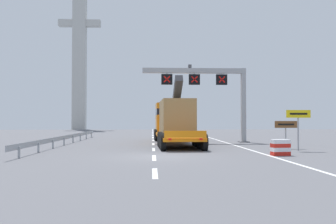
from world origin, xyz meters
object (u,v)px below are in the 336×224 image
heavy_haul_truck_orange (173,120)px  bridge_pylon_distant (80,42)px  overhead_lane_gantry (210,84)px  crash_barrier_striped (280,147)px  exit_sign_yellow (298,120)px  tourist_info_sign_brown (286,127)px

heavy_haul_truck_orange → bridge_pylon_distant: (-17.62, 45.77, 17.04)m
overhead_lane_gantry → bridge_pylon_distant: size_ratio=0.26×
overhead_lane_gantry → crash_barrier_striped: (2.01, -11.79, -4.83)m
crash_barrier_striped → bridge_pylon_distant: (-22.98, 56.39, 18.58)m
exit_sign_yellow → bridge_pylon_distant: (-25.23, 53.59, 17.02)m
heavy_haul_truck_orange → crash_barrier_striped: (5.36, -10.62, -1.54)m
overhead_lane_gantry → tourist_info_sign_brown: 9.08m
heavy_haul_truck_orange → exit_sign_yellow: (7.62, -7.81, 0.03)m
heavy_haul_truck_orange → tourist_info_sign_brown: bearing=-38.3°
crash_barrier_striped → tourist_info_sign_brown: bearing=65.1°
tourist_info_sign_brown → crash_barrier_striped: size_ratio=1.82×
tourist_info_sign_brown → heavy_haul_truck_orange: bearing=141.7°
crash_barrier_striped → bridge_pylon_distant: bridge_pylon_distant is taller
heavy_haul_truck_orange → tourist_info_sign_brown: heavy_haul_truck_orange is taller
crash_barrier_striped → bridge_pylon_distant: 63.67m
heavy_haul_truck_orange → tourist_info_sign_brown: size_ratio=7.33×
exit_sign_yellow → overhead_lane_gantry: bearing=115.4°
overhead_lane_gantry → crash_barrier_striped: overhead_lane_gantry is taller
crash_barrier_striped → overhead_lane_gantry: bearing=99.7°
exit_sign_yellow → crash_barrier_striped: (-2.25, -2.81, -1.57)m
tourist_info_sign_brown → bridge_pylon_distant: bearing=115.9°
overhead_lane_gantry → crash_barrier_striped: bearing=-80.3°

